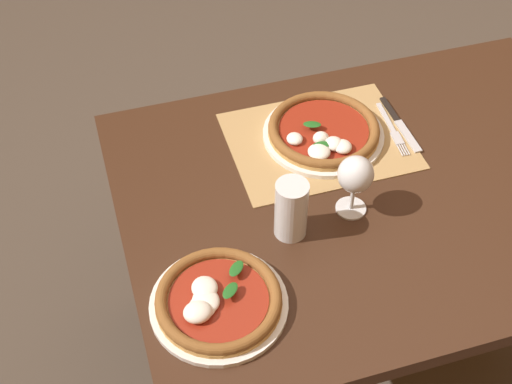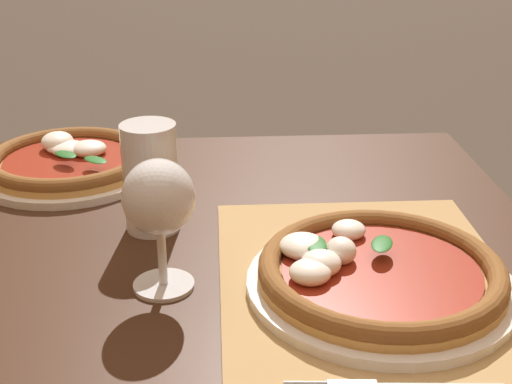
# 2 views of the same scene
# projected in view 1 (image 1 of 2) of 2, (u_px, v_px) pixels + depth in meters

# --- Properties ---
(ground_plane) EXTENTS (24.00, 24.00, 0.00)m
(ground_plane) POSITION_uv_depth(u_px,v_px,m) (350.00, 351.00, 2.20)
(ground_plane) COLOR #473D33
(dining_table) EXTENTS (1.21, 0.89, 0.74)m
(dining_table) POSITION_uv_depth(u_px,v_px,m) (375.00, 218.00, 1.74)
(dining_table) COLOR #382114
(dining_table) RESTS_ON ground
(paper_placemat) EXTENTS (0.44, 0.34, 0.00)m
(paper_placemat) POSITION_uv_depth(u_px,v_px,m) (319.00, 141.00, 1.77)
(paper_placemat) COLOR #A88451
(paper_placemat) RESTS_ON dining_table
(pizza_near) EXTENTS (0.30, 0.30, 0.05)m
(pizza_near) POSITION_uv_depth(u_px,v_px,m) (324.00, 132.00, 1.76)
(pizza_near) COLOR silver
(pizza_near) RESTS_ON paper_placemat
(pizza_far) EXTENTS (0.28, 0.28, 0.05)m
(pizza_far) POSITION_uv_depth(u_px,v_px,m) (217.00, 301.00, 1.42)
(pizza_far) COLOR silver
(pizza_far) RESTS_ON dining_table
(wine_glass) EXTENTS (0.08, 0.08, 0.16)m
(wine_glass) POSITION_uv_depth(u_px,v_px,m) (355.00, 177.00, 1.54)
(wine_glass) COLOR silver
(wine_glass) RESTS_ON dining_table
(pint_glass) EXTENTS (0.07, 0.07, 0.15)m
(pint_glass) POSITION_uv_depth(u_px,v_px,m) (291.00, 210.00, 1.52)
(pint_glass) COLOR silver
(pint_glass) RESTS_ON dining_table
(fork) EXTENTS (0.03, 0.20, 0.00)m
(fork) POSITION_uv_depth(u_px,v_px,m) (392.00, 129.00, 1.79)
(fork) COLOR #B7B7BC
(fork) RESTS_ON paper_placemat
(knife) EXTENTS (0.02, 0.22, 0.01)m
(knife) POSITION_uv_depth(u_px,v_px,m) (400.00, 124.00, 1.81)
(knife) COLOR black
(knife) RESTS_ON paper_placemat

